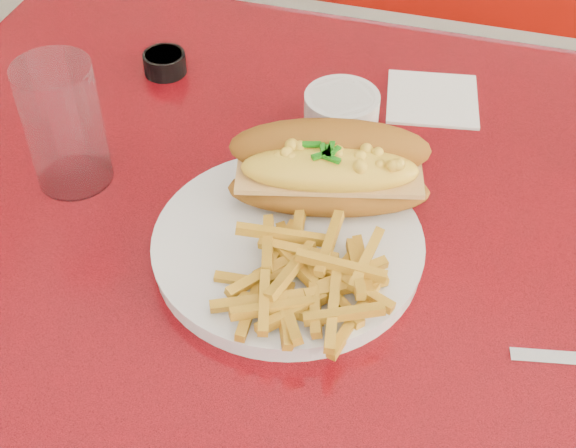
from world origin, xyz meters
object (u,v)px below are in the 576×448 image
(gravy_ramekin, at_px, (341,112))
(fork, at_px, (335,196))
(booth_bench_far, at_px, (446,132))
(diner_table, at_px, (381,330))
(dinner_plate, at_px, (288,246))
(water_tumbler, at_px, (64,125))
(mac_hoagie, at_px, (329,169))
(sauce_cup_left, at_px, (165,62))

(gravy_ramekin, bearing_deg, fork, -79.03)
(booth_bench_far, bearing_deg, diner_table, -90.00)
(booth_bench_far, bearing_deg, dinner_plate, -96.10)
(fork, bearing_deg, water_tumbler, 108.50)
(mac_hoagie, height_order, gravy_ramekin, mac_hoagie)
(booth_bench_far, xyz_separation_m, gravy_ramekin, (-0.09, -0.67, 0.51))
(diner_table, height_order, mac_hoagie, mac_hoagie)
(diner_table, height_order, fork, fork)
(diner_table, distance_m, booth_bench_far, 0.87)
(booth_bench_far, relative_size, mac_hoagie, 5.54)
(dinner_plate, bearing_deg, fork, 69.24)
(mac_hoagie, height_order, sauce_cup_left, mac_hoagie)
(water_tumbler, bearing_deg, fork, 6.06)
(sauce_cup_left, bearing_deg, booth_bench_far, 62.02)
(sauce_cup_left, bearing_deg, diner_table, -30.82)
(dinner_plate, relative_size, gravy_ramekin, 3.12)
(fork, height_order, water_tumbler, water_tumbler)
(dinner_plate, bearing_deg, diner_table, 32.93)
(mac_hoagie, bearing_deg, water_tumbler, 171.20)
(fork, bearing_deg, gravy_ramekin, 23.41)
(sauce_cup_left, height_order, water_tumbler, water_tumbler)
(fork, bearing_deg, sauce_cup_left, 67.65)
(mac_hoagie, distance_m, gravy_ramekin, 0.14)
(gravy_ramekin, bearing_deg, dinner_plate, -90.74)
(gravy_ramekin, bearing_deg, sauce_cup_left, 167.71)
(mac_hoagie, relative_size, water_tumbler, 1.57)
(dinner_plate, distance_m, fork, 0.08)
(gravy_ramekin, xyz_separation_m, water_tumbler, (-0.25, -0.16, 0.04))
(dinner_plate, xyz_separation_m, mac_hoagie, (0.02, 0.07, 0.05))
(diner_table, bearing_deg, fork, 168.53)
(mac_hoagie, xyz_separation_m, water_tumbler, (-0.27, -0.03, 0.01))
(diner_table, relative_size, sauce_cup_left, 20.91)
(mac_hoagie, xyz_separation_m, sauce_cup_left, (-0.26, 0.19, -0.04))
(diner_table, distance_m, fork, 0.19)
(dinner_plate, bearing_deg, water_tumbler, 169.93)
(fork, bearing_deg, dinner_plate, 171.68)
(mac_hoagie, height_order, water_tumbler, water_tumbler)
(booth_bench_far, height_order, water_tumbler, water_tumbler)
(mac_hoagie, xyz_separation_m, fork, (0.01, 0.00, -0.04))
(diner_table, height_order, gravy_ramekin, gravy_ramekin)
(booth_bench_far, distance_m, water_tumbler, 1.05)
(diner_table, xyz_separation_m, mac_hoagie, (-0.07, 0.01, 0.22))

